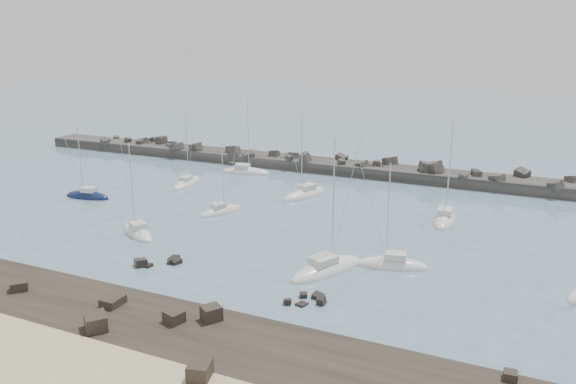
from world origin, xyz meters
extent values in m
plane|color=slate|center=(0.00, 0.00, 0.00)|extent=(400.00, 400.00, 0.00)
cube|color=black|center=(0.00, -22.00, 0.00)|extent=(140.00, 12.00, 0.70)
cube|color=black|center=(-1.46, -19.48, 0.72)|extent=(1.63, 1.99, 0.75)
cube|color=black|center=(31.94, -16.86, 0.66)|extent=(1.01, 0.99, 0.63)
cube|color=black|center=(11.93, -25.90, 1.02)|extent=(1.90, 2.08, 1.33)
cube|color=black|center=(0.26, -23.49, 1.02)|extent=(2.66, 2.61, 1.34)
cube|color=black|center=(5.40, -19.80, 0.84)|extent=(1.89, 1.77, 0.99)
cube|color=black|center=(8.11, -18.20, 0.98)|extent=(2.06, 2.10, 1.26)
cube|color=black|center=(-11.65, -20.79, 0.80)|extent=(1.96, 1.97, 0.90)
cube|color=black|center=(-4.49, -10.55, -0.06)|extent=(1.00, 0.93, 0.87)
cube|color=black|center=(-3.07, -7.80, -0.09)|extent=(1.07, 1.11, 1.15)
cube|color=black|center=(-5.37, -10.70, 0.22)|extent=(1.86, 1.91, 1.31)
cube|color=black|center=(-2.48, -8.53, 0.20)|extent=(1.63, 1.54, 0.96)
cube|color=black|center=(-2.78, -8.77, -0.05)|extent=(1.11, 1.06, 0.71)
cube|color=black|center=(-2.76, -8.85, 0.25)|extent=(0.96, 1.01, 0.59)
cube|color=black|center=(13.82, -11.87, -0.06)|extent=(1.09, 1.23, 0.56)
cube|color=black|center=(15.40, -11.02, 0.30)|extent=(0.82, 0.92, 0.91)
cube|color=black|center=(13.35, -10.38, 0.20)|extent=(0.93, 0.91, 0.57)
cube|color=black|center=(12.57, -12.29, 0.29)|extent=(0.90, 0.90, 0.56)
cube|color=black|center=(14.61, -9.94, 0.00)|extent=(1.14, 1.11, 0.97)
cube|color=#2E2C29|center=(-7.50, 38.00, 0.20)|extent=(115.00, 6.00, 3.20)
cube|color=#2E2C29|center=(21.56, 35.70, 1.81)|extent=(1.48, 1.42, 1.25)
cube|color=#2E2C29|center=(-36.96, 39.19, 1.75)|extent=(1.88, 1.76, 1.85)
cube|color=#2E2C29|center=(15.31, 37.46, 2.31)|extent=(3.05, 3.11, 2.28)
cube|color=#2E2C29|center=(7.62, 37.98, 1.63)|extent=(1.52, 1.51, 0.96)
cube|color=#2E2C29|center=(8.56, 40.49, 2.21)|extent=(3.05, 2.99, 1.93)
cube|color=#2E2C29|center=(-21.97, 37.63, 2.26)|extent=(2.12, 2.04, 1.85)
cube|color=#2E2C29|center=(-36.74, 37.98, 1.84)|extent=(1.34, 1.32, 0.77)
cube|color=#2E2C29|center=(-39.69, 39.48, 2.32)|extent=(2.02, 2.08, 1.99)
cube|color=#2E2C29|center=(-7.21, 39.49, 2.16)|extent=(1.79, 1.95, 1.41)
cube|color=#2E2C29|center=(-43.48, 38.49, 2.10)|extent=(2.58, 2.30, 1.98)
cube|color=#2E2C29|center=(-17.00, 35.57, 1.90)|extent=(2.53, 2.88, 2.38)
cube|color=#2E2C29|center=(6.27, 37.86, 1.56)|extent=(1.55, 1.61, 1.08)
cube|color=#2E2C29|center=(15.78, 38.01, 1.86)|extent=(1.99, 1.79, 1.57)
cube|color=#2E2C29|center=(4.47, 36.80, 1.92)|extent=(2.80, 2.45, 2.04)
cube|color=#2E2C29|center=(-29.17, 36.38, 2.43)|extent=(2.48, 2.06, 2.03)
cube|color=#2E2C29|center=(0.91, 36.55, 2.12)|extent=(1.74, 1.56, 1.44)
cube|color=#2E2C29|center=(-51.73, 36.18, 1.98)|extent=(1.50, 1.92, 1.45)
cube|color=#2E2C29|center=(37.44, 40.11, 2.02)|extent=(2.46, 2.62, 1.75)
cube|color=#2E2C29|center=(35.09, 35.57, 1.94)|extent=(2.71, 2.40, 2.13)
cube|color=#2E2C29|center=(23.56, 37.76, 1.91)|extent=(1.72, 2.15, 1.54)
cube|color=#2E2C29|center=(-5.78, 37.75, 1.49)|extent=(1.62, 1.57, 1.02)
cube|color=#2E2C29|center=(16.71, 37.37, 2.46)|extent=(3.70, 3.10, 2.93)
cube|color=#2E2C29|center=(-33.37, 35.79, 2.28)|extent=(2.42, 2.65, 1.80)
cube|color=#2E2C29|center=(-42.08, 38.76, 1.55)|extent=(1.44, 1.38, 0.79)
cube|color=#2E2C29|center=(-8.61, 35.41, 2.18)|extent=(1.28, 1.24, 1.28)
cube|color=#2E2C29|center=(-20.14, 35.76, 2.34)|extent=(2.33, 2.01, 2.48)
cube|color=#2E2C29|center=(-5.63, 35.71, 2.27)|extent=(1.95, 1.87, 1.91)
cube|color=#2E2C29|center=(-43.11, 38.95, 1.53)|extent=(1.73, 1.90, 1.36)
cube|color=#2E2C29|center=(-52.02, 36.86, 1.54)|extent=(1.79, 1.60, 1.32)
cube|color=#2E2C29|center=(-12.89, 38.09, 1.93)|extent=(2.14, 2.37, 2.14)
cube|color=#2E2C29|center=(-52.28, 40.28, 1.68)|extent=(2.00, 1.68, 1.64)
cube|color=#2E2C29|center=(6.77, 38.24, 2.10)|extent=(1.53, 1.56, 1.10)
cube|color=#2E2C29|center=(26.75, 36.09, 1.91)|extent=(2.86, 2.51, 1.96)
cube|color=#2E2C29|center=(23.10, 38.91, 2.12)|extent=(1.55, 1.83, 1.16)
cube|color=#2E2C29|center=(14.70, 37.29, 2.08)|extent=(1.17, 1.18, 1.16)
cube|color=#2E2C29|center=(-51.11, 35.42, 1.88)|extent=(1.78, 1.60, 1.58)
cube|color=#2E2C29|center=(30.20, 40.31, 2.13)|extent=(2.72, 2.86, 2.26)
cube|color=#2E2C29|center=(-42.95, 40.45, 1.99)|extent=(2.04, 1.90, 1.64)
cube|color=#2E2C29|center=(21.77, 35.59, 1.92)|extent=(1.37, 1.42, 1.00)
cube|color=#2E2C29|center=(-43.51, 37.37, 2.16)|extent=(1.52, 1.70, 1.32)
cube|color=#2E2C29|center=(-8.99, 38.22, 2.12)|extent=(1.61, 1.88, 1.48)
cube|color=#2E2C29|center=(-46.90, 37.55, 2.13)|extent=(1.66, 1.59, 1.68)
cube|color=#2E2C29|center=(-9.79, 37.83, 1.99)|extent=(1.70, 1.92, 1.45)
cube|color=#2E2C29|center=(-0.41, 40.29, 1.90)|extent=(2.52, 2.17, 2.04)
cube|color=#2E2C29|center=(-34.90, 39.02, 1.98)|extent=(1.04, 1.10, 1.02)
cube|color=#2E2C29|center=(-31.15, 38.97, 1.67)|extent=(1.66, 1.66, 1.53)
cube|color=#2E2C29|center=(-5.97, 35.85, 1.93)|extent=(1.78, 1.93, 1.61)
ellipsoid|color=silver|center=(-20.01, 19.62, 0.05)|extent=(3.45, 8.46, 1.98)
cube|color=silver|center=(-19.96, 19.21, 1.19)|extent=(1.90, 2.47, 0.60)
cylinder|color=silver|center=(-20.08, 20.27, 6.44)|extent=(0.10, 0.10, 11.11)
cylinder|color=silver|center=(-19.90, 18.64, 1.74)|extent=(0.45, 3.28, 0.09)
ellipsoid|color=#0F1B3F|center=(-29.27, 6.81, 0.05)|extent=(7.62, 3.12, 2.10)
cube|color=silver|center=(-28.90, 6.85, 1.30)|extent=(2.23, 1.72, 0.73)
cylinder|color=silver|center=(-29.86, 6.74, 5.94)|extent=(0.12, 0.12, 10.00)
cylinder|color=silver|center=(-28.38, 6.91, 1.98)|extent=(2.95, 0.44, 0.10)
ellipsoid|color=silver|center=(-7.09, 8.77, 0.05)|extent=(4.62, 7.00, 1.81)
cube|color=silver|center=(-7.23, 8.46, 1.12)|extent=(2.00, 2.27, 0.61)
cylinder|color=silver|center=(-6.88, 9.26, 5.36)|extent=(0.10, 0.10, 9.08)
cylinder|color=silver|center=(-7.42, 8.03, 1.69)|extent=(1.17, 2.50, 0.09)
ellipsoid|color=silver|center=(-14.93, 30.27, 0.05)|extent=(9.31, 4.54, 2.12)
cube|color=silver|center=(-15.37, 30.18, 1.27)|extent=(2.82, 2.27, 0.63)
cylinder|color=silver|center=(-14.23, 30.41, 6.98)|extent=(0.11, 0.11, 12.06)
cylinder|color=silver|center=(-15.98, 30.05, 1.85)|extent=(3.52, 0.82, 0.09)
ellipsoid|color=silver|center=(-12.12, -2.87, 0.05)|extent=(7.88, 6.05, 2.04)
cube|color=silver|center=(-11.78, -3.07, 1.25)|extent=(2.66, 2.46, 0.67)
cylinder|color=silver|center=(-12.65, -2.55, 6.15)|extent=(0.11, 0.11, 10.46)
cylinder|color=silver|center=(-11.32, -3.35, 1.87)|extent=(2.71, 1.68, 0.10)
ellipsoid|color=silver|center=(0.30, 21.33, 0.05)|extent=(5.81, 9.41, 2.27)
cube|color=silver|center=(0.45, 21.75, 1.38)|extent=(2.59, 3.00, 0.72)
cylinder|color=silver|center=(0.04, 20.66, 7.10)|extent=(0.12, 0.12, 12.16)
cylinder|color=silver|center=(0.68, 22.34, 2.04)|extent=(1.38, 3.40, 0.10)
ellipsoid|color=silver|center=(13.23, -3.85, 0.05)|extent=(6.92, 9.96, 2.35)
cube|color=silver|center=(13.02, -4.28, 1.41)|extent=(2.93, 3.28, 0.72)
cylinder|color=silver|center=(13.57, -3.16, 7.55)|extent=(0.12, 0.12, 13.00)
cylinder|color=silver|center=(12.73, -4.89, 2.08)|extent=(1.79, 3.50, 0.10)
ellipsoid|color=silver|center=(19.13, 0.06, 0.05)|extent=(8.02, 4.21, 2.08)
cube|color=silver|center=(19.50, 0.15, 1.29)|extent=(2.47, 2.03, 0.70)
cylinder|color=silver|center=(18.53, -0.09, 6.12)|extent=(0.12, 0.12, 10.36)
cylinder|color=silver|center=(20.02, 0.29, 1.94)|extent=(3.00, 0.86, 0.10)
ellipsoid|color=silver|center=(21.76, 18.18, 0.05)|extent=(3.24, 9.19, 2.35)
cube|color=silver|center=(21.78, 17.73, 1.43)|extent=(1.95, 2.62, 0.76)
cylinder|color=silver|center=(21.72, 18.91, 7.16)|extent=(0.13, 0.13, 12.23)
cylinder|color=silver|center=(21.81, 17.10, 2.13)|extent=(0.28, 3.63, 0.11)
camera|label=1|loc=(31.79, -54.84, 23.95)|focal=35.00mm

